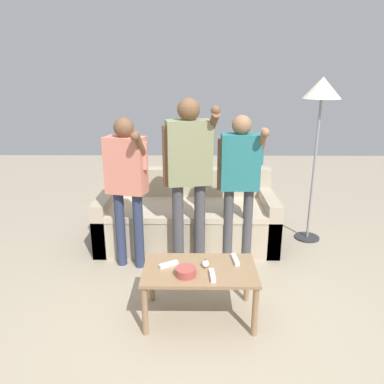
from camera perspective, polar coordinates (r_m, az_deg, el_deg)
The scene contains 12 objects.
ground_plane at distance 3.13m, azimuth 1.51°, elevation -18.11°, with size 12.00×12.00×0.00m, color tan.
couch at distance 4.17m, azimuth -0.75°, elevation -4.05°, with size 1.93×0.86×0.79m.
coffee_table at distance 2.89m, azimuth 1.20°, elevation -12.79°, with size 0.86×0.50×0.42m.
snack_bowl at distance 2.76m, azimuth -0.98°, elevation -12.22°, with size 0.16×0.16×0.06m, color #B24C47.
game_remote_nunchuk at distance 2.88m, azimuth 2.09°, elevation -11.00°, with size 0.06×0.09×0.05m.
floor_lamp at distance 4.17m, azimuth 19.40°, elevation 13.62°, with size 0.40×0.40×1.81m.
player_left at distance 3.48m, azimuth -10.12°, elevation 2.35°, with size 0.42×0.40×1.47m.
player_center at distance 3.40m, azimuth -0.49°, elevation 4.13°, with size 0.51×0.32×1.64m.
player_right at distance 3.55m, azimuth 7.42°, elevation 2.90°, with size 0.44×0.33×1.48m.
game_remote_wand_near at distance 2.75m, azimuth 3.17°, elevation -12.76°, with size 0.05×0.16×0.03m.
game_remote_wand_far at distance 2.97m, azimuth 6.71°, elevation -10.35°, with size 0.05×0.17×0.03m.
game_remote_wand_spare at distance 2.89m, azimuth -3.65°, elevation -11.13°, with size 0.15×0.11×0.03m.
Camera 1 is at (-0.05, -2.53, 1.83)m, focal length 34.46 mm.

